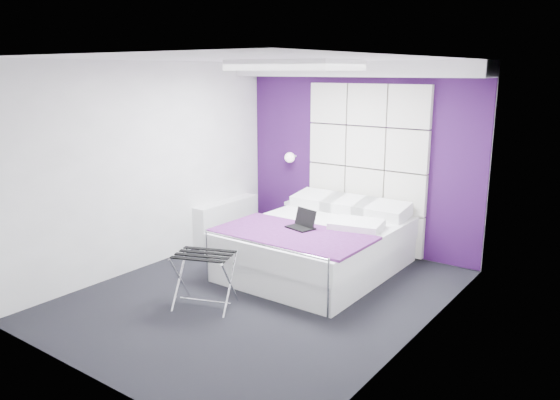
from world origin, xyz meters
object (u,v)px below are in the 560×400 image
at_px(wall_lamp, 291,157).
at_px(luggage_rack, 205,280).
at_px(laptop, 302,223).
at_px(radiator, 227,221).
at_px(bed, 318,245).
at_px(nightstand, 303,203).

xyz_separation_m(wall_lamp, luggage_rack, (0.75, -2.68, -0.92)).
height_order(wall_lamp, laptop, wall_lamp).
height_order(radiator, luggage_rack, radiator).
bearing_deg(bed, laptop, -94.32).
bearing_deg(laptop, bed, 99.44).
height_order(luggage_rack, laptop, laptop).
bearing_deg(nightstand, radiator, -141.09).
xyz_separation_m(wall_lamp, radiator, (-0.64, -0.76, -0.92)).
xyz_separation_m(wall_lamp, laptop, (1.11, -1.35, -0.53)).
bearing_deg(wall_lamp, nightstand, -9.02).
distance_m(radiator, luggage_rack, 2.37).
distance_m(wall_lamp, bed, 1.77).
xyz_separation_m(wall_lamp, nightstand, (0.25, -0.04, -0.67)).
bearing_deg(laptop, wall_lamp, 143.24).
bearing_deg(laptop, radiator, 175.19).
bearing_deg(radiator, bed, -8.62).
height_order(nightstand, laptop, laptop).
relative_size(wall_lamp, bed, 0.07).
distance_m(nightstand, laptop, 1.57).
distance_m(wall_lamp, laptop, 1.83).
height_order(bed, luggage_rack, bed).
xyz_separation_m(wall_lamp, bed, (1.13, -1.03, -0.89)).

